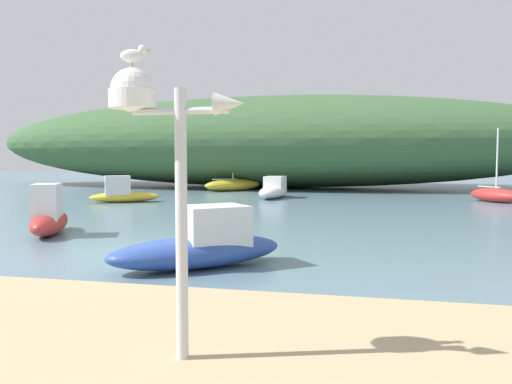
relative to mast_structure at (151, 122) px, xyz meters
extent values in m
plane|color=slate|center=(-3.52, 6.17, -2.57)|extent=(120.00, 120.00, 0.00)
ellipsoid|color=#3D6038|center=(-4.63, 33.06, 0.82)|extent=(45.68, 14.25, 6.77)
cylinder|color=silver|center=(0.31, 0.00, -1.02)|extent=(0.12, 0.12, 2.70)
cylinder|color=silver|center=(0.31, 0.00, 0.10)|extent=(1.00, 0.07, 0.07)
cylinder|color=white|center=(-0.19, 0.00, 0.23)|extent=(0.48, 0.48, 0.18)
sphere|color=white|center=(-0.19, 0.00, 0.32)|extent=(0.44, 0.44, 0.44)
cone|color=silver|center=(0.80, 0.00, 0.16)|extent=(0.29, 0.22, 0.22)
cylinder|color=orange|center=(-0.20, 0.02, 0.57)|extent=(0.01, 0.01, 0.05)
cylinder|color=orange|center=(-0.19, -0.02, 0.57)|extent=(0.01, 0.01, 0.05)
ellipsoid|color=white|center=(-0.19, 0.00, 0.66)|extent=(0.26, 0.18, 0.13)
ellipsoid|color=#9EA0A8|center=(-0.19, 0.00, 0.68)|extent=(0.24, 0.15, 0.05)
sphere|color=white|center=(-0.10, 0.03, 0.72)|extent=(0.09, 0.09, 0.09)
cone|color=gold|center=(-0.04, 0.05, 0.71)|extent=(0.06, 0.04, 0.02)
ellipsoid|color=gold|center=(-9.65, 18.30, -2.31)|extent=(3.45, 2.64, 0.51)
cube|color=silver|center=(-9.94, 18.12, -1.74)|extent=(1.45, 1.32, 0.99)
ellipsoid|color=gold|center=(-6.64, 27.74, -2.18)|extent=(3.94, 4.28, 0.78)
cylinder|color=silver|center=(-6.64, 27.74, -0.25)|extent=(0.08, 0.08, 3.55)
cylinder|color=silver|center=(-7.06, 27.25, -1.77)|extent=(1.29, 1.52, 0.06)
ellipsoid|color=#B72D28|center=(8.34, 22.28, -2.22)|extent=(2.69, 3.13, 0.70)
cylinder|color=silver|center=(8.34, 22.28, -0.49)|extent=(0.08, 0.08, 3.18)
cylinder|color=silver|center=(8.07, 22.65, -1.83)|extent=(0.85, 1.15, 0.06)
ellipsoid|color=#B72D28|center=(-6.84, 8.15, -2.22)|extent=(1.99, 3.07, 0.69)
cube|color=silver|center=(-6.72, 7.88, -1.60)|extent=(1.06, 1.23, 1.03)
ellipsoid|color=white|center=(-2.92, 22.36, -2.23)|extent=(1.49, 3.97, 0.69)
cube|color=silver|center=(-2.89, 22.75, -1.76)|extent=(1.09, 1.42, 0.74)
ellipsoid|color=#2D4C9E|center=(-1.23, 4.90, -2.25)|extent=(3.62, 3.34, 0.64)
cube|color=silver|center=(-0.95, 5.14, -1.74)|extent=(1.64, 1.60, 0.82)
camera|label=1|loc=(2.10, -4.70, -0.35)|focal=35.51mm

